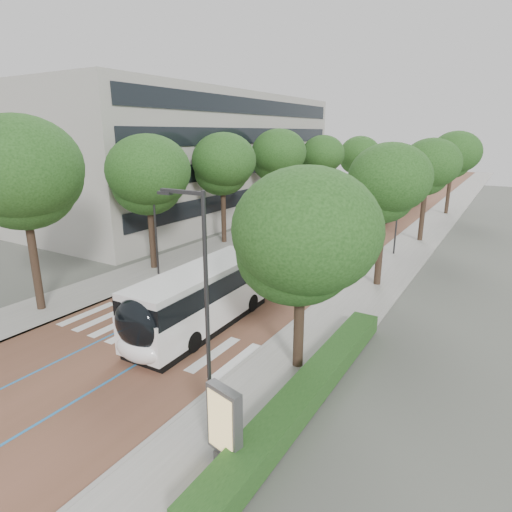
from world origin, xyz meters
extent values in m
plane|color=#51544C|center=(0.00, 0.00, 0.00)|extent=(160.00, 160.00, 0.00)
cube|color=brown|center=(0.00, 40.00, 0.01)|extent=(11.00, 140.00, 0.02)
cube|color=gray|center=(-7.50, 40.00, 0.06)|extent=(4.00, 140.00, 0.12)
cube|color=gray|center=(7.50, 40.00, 0.06)|extent=(4.00, 140.00, 0.12)
cube|color=gray|center=(-5.60, 40.00, 0.06)|extent=(0.20, 140.00, 0.14)
cube|color=gray|center=(5.60, 40.00, 0.06)|extent=(0.20, 140.00, 0.14)
cube|color=silver|center=(-4.80, 1.00, 0.03)|extent=(0.55, 3.60, 0.01)
cube|color=silver|center=(-3.55, 1.00, 0.03)|extent=(0.55, 3.60, 0.01)
cube|color=silver|center=(-2.30, 1.00, 0.03)|extent=(0.55, 3.60, 0.01)
cube|color=silver|center=(-1.05, 1.00, 0.03)|extent=(0.55, 3.60, 0.01)
cube|color=silver|center=(0.20, 1.00, 0.03)|extent=(0.55, 3.60, 0.01)
cube|color=silver|center=(1.45, 1.00, 0.03)|extent=(0.55, 3.60, 0.01)
cube|color=silver|center=(2.70, 1.00, 0.03)|extent=(0.55, 3.60, 0.01)
cube|color=silver|center=(3.95, 1.00, 0.03)|extent=(0.55, 3.60, 0.01)
cube|color=silver|center=(5.20, 1.00, 0.03)|extent=(0.55, 3.60, 0.01)
cube|color=#226DAD|center=(-1.60, 40.00, 0.02)|extent=(0.12, 126.00, 0.01)
cube|color=#226DAD|center=(1.60, 40.00, 0.02)|extent=(0.12, 126.00, 0.01)
cube|color=#A6A39A|center=(-19.50, 28.00, 7.00)|extent=(18.00, 40.00, 14.00)
cube|color=black|center=(-10.45, 28.00, 3.00)|extent=(0.12, 38.00, 1.60)
cube|color=black|center=(-10.45, 28.00, 6.20)|extent=(0.12, 38.00, 1.60)
cube|color=black|center=(-10.45, 28.00, 9.40)|extent=(0.12, 38.00, 1.60)
cube|color=black|center=(-10.45, 28.00, 12.40)|extent=(0.12, 38.00, 1.60)
cube|color=#194216|center=(9.10, 0.00, 0.52)|extent=(1.20, 14.00, 0.80)
cylinder|color=#2D2D2F|center=(6.80, -3.00, 4.12)|extent=(0.14, 0.14, 8.00)
cube|color=#2D2D2F|center=(6.00, -3.00, 8.02)|extent=(1.70, 0.12, 0.12)
cube|color=#2D2D2F|center=(5.30, -3.00, 7.94)|extent=(0.50, 0.20, 0.10)
cylinder|color=#2D2D2F|center=(6.80, 22.00, 4.12)|extent=(0.14, 0.14, 8.00)
cube|color=#2D2D2F|center=(6.00, 22.00, 8.02)|extent=(1.70, 0.12, 0.12)
cube|color=#2D2D2F|center=(5.30, 22.00, 7.94)|extent=(0.50, 0.20, 0.10)
cylinder|color=#2D2D2F|center=(-6.10, 8.00, 4.12)|extent=(0.14, 0.14, 8.00)
cylinder|color=black|center=(-7.50, 0.00, 2.64)|extent=(0.44, 0.44, 5.28)
ellipsoid|color=#1A3F14|center=(-7.50, 0.00, 7.43)|extent=(6.30, 6.30, 5.35)
cylinder|color=black|center=(-7.50, 9.00, 2.35)|extent=(0.44, 0.44, 4.70)
ellipsoid|color=#1A3F14|center=(-7.50, 9.00, 6.62)|extent=(5.84, 5.84, 4.97)
cylinder|color=black|center=(-7.50, 18.00, 2.42)|extent=(0.44, 0.44, 4.85)
ellipsoid|color=#1A3F14|center=(-7.50, 18.00, 6.83)|extent=(5.55, 5.55, 4.72)
cylinder|color=black|center=(-7.50, 28.00, 2.52)|extent=(0.44, 0.44, 5.05)
ellipsoid|color=#1A3F14|center=(-7.50, 28.00, 7.11)|extent=(5.78, 5.78, 4.91)
cylinder|color=black|center=(-7.50, 40.00, 2.31)|extent=(0.44, 0.44, 4.62)
ellipsoid|color=#1A3F14|center=(-7.50, 40.00, 6.51)|extent=(5.51, 5.51, 4.68)
cylinder|color=black|center=(-7.50, 55.00, 2.14)|extent=(0.44, 0.44, 4.27)
ellipsoid|color=#1A3F14|center=(-7.50, 55.00, 6.02)|extent=(6.17, 6.17, 5.25)
cylinder|color=black|center=(7.70, 2.00, 1.96)|extent=(0.44, 0.44, 3.93)
ellipsoid|color=#1A3F14|center=(7.70, 2.00, 5.53)|extent=(5.85, 5.85, 4.97)
cylinder|color=black|center=(7.70, 14.00, 2.30)|extent=(0.44, 0.44, 4.60)
ellipsoid|color=#1A3F14|center=(7.70, 14.00, 6.48)|extent=(5.06, 5.06, 4.30)
cylinder|color=black|center=(7.70, 28.00, 2.33)|extent=(0.44, 0.44, 4.65)
ellipsoid|color=#1A3F14|center=(7.70, 28.00, 6.55)|extent=(5.12, 5.12, 4.35)
cylinder|color=black|center=(7.70, 44.00, 2.45)|extent=(0.44, 0.44, 4.90)
ellipsoid|color=#1A3F14|center=(7.70, 44.00, 6.90)|extent=(5.79, 5.79, 4.92)
cylinder|color=black|center=(1.63, 8.11, 1.77)|extent=(2.32, 0.96, 2.30)
cube|color=white|center=(1.77, 2.98, 1.26)|extent=(2.76, 9.43, 1.82)
cube|color=black|center=(1.77, 2.98, 2.40)|extent=(2.79, 9.24, 0.97)
cube|color=silver|center=(1.77, 2.98, 3.04)|extent=(2.70, 9.24, 0.31)
cube|color=black|center=(1.77, 2.98, 0.17)|extent=(2.70, 9.05, 0.35)
cube|color=white|center=(1.51, 12.43, 1.26)|extent=(2.71, 7.81, 1.82)
cube|color=black|center=(1.51, 12.43, 2.40)|extent=(2.75, 7.65, 0.97)
cube|color=silver|center=(1.51, 12.43, 3.04)|extent=(2.66, 7.65, 0.31)
cube|color=black|center=(1.51, 12.43, 0.17)|extent=(2.65, 7.49, 0.35)
ellipsoid|color=black|center=(1.89, -1.54, 2.00)|extent=(2.38, 1.16, 2.28)
ellipsoid|color=white|center=(1.89, -1.59, 0.86)|extent=(2.38, 1.06, 1.14)
cylinder|color=black|center=(0.70, 0.67, 0.50)|extent=(0.33, 1.01, 1.00)
cylinder|color=black|center=(2.96, 0.74, 0.50)|extent=(0.33, 1.01, 1.00)
cylinder|color=black|center=(0.33, 14.07, 0.50)|extent=(0.33, 1.01, 1.00)
cylinder|color=black|center=(2.59, 14.13, 0.50)|extent=(0.33, 1.01, 1.00)
cylinder|color=black|center=(0.55, 6.03, 0.50)|extent=(0.33, 1.01, 1.00)
cylinder|color=black|center=(2.81, 6.09, 0.50)|extent=(0.33, 1.01, 1.00)
cube|color=white|center=(1.86, 22.94, 1.26)|extent=(2.63, 12.03, 1.82)
cube|color=black|center=(1.86, 22.94, 2.40)|extent=(2.67, 11.79, 0.97)
cube|color=silver|center=(1.86, 22.94, 3.04)|extent=(2.58, 11.79, 0.31)
cube|color=black|center=(1.86, 22.94, 0.17)|extent=(2.58, 11.55, 0.35)
ellipsoid|color=black|center=(1.92, 17.09, 2.00)|extent=(2.36, 1.13, 2.28)
ellipsoid|color=white|center=(1.92, 17.04, 0.86)|extent=(2.36, 1.03, 1.14)
cylinder|color=black|center=(0.77, 19.32, 0.50)|extent=(0.31, 1.00, 1.00)
cylinder|color=black|center=(3.03, 19.35, 0.50)|extent=(0.31, 1.00, 1.00)
cylinder|color=black|center=(0.68, 26.72, 0.50)|extent=(0.31, 1.00, 1.00)
cylinder|color=black|center=(2.94, 26.75, 0.50)|extent=(0.31, 1.00, 1.00)
cube|color=white|center=(1.73, 36.46, 1.26)|extent=(2.50, 12.00, 1.82)
cube|color=black|center=(1.73, 36.46, 2.40)|extent=(2.54, 11.76, 0.97)
cube|color=silver|center=(1.73, 36.46, 3.04)|extent=(2.45, 11.76, 0.31)
cube|color=black|center=(1.73, 36.46, 0.17)|extent=(2.45, 11.52, 0.35)
ellipsoid|color=black|center=(1.73, 30.61, 2.00)|extent=(2.35, 1.10, 2.28)
ellipsoid|color=white|center=(1.73, 30.56, 0.86)|extent=(2.35, 1.00, 1.14)
cylinder|color=black|center=(0.60, 32.86, 0.50)|extent=(0.30, 1.00, 1.00)
cylinder|color=black|center=(2.86, 32.86, 0.50)|extent=(0.30, 1.00, 1.00)
cylinder|color=black|center=(0.60, 40.26, 0.50)|extent=(0.30, 1.00, 1.00)
cylinder|color=black|center=(2.86, 40.26, 0.50)|extent=(0.30, 1.00, 1.00)
cube|color=white|center=(1.40, 49.67, 1.26)|extent=(3.17, 12.12, 1.82)
cube|color=black|center=(1.40, 49.67, 2.40)|extent=(3.19, 11.88, 0.97)
cube|color=silver|center=(1.40, 49.67, 3.04)|extent=(3.10, 11.88, 0.31)
cube|color=black|center=(1.40, 49.67, 0.17)|extent=(3.09, 11.64, 0.35)
ellipsoid|color=black|center=(1.72, 43.83, 2.00)|extent=(2.41, 1.23, 2.28)
ellipsoid|color=white|center=(1.73, 43.78, 0.86)|extent=(2.40, 1.13, 1.14)
cylinder|color=black|center=(0.47, 46.01, 0.50)|extent=(0.36, 1.02, 1.00)
cylinder|color=black|center=(2.73, 46.14, 0.50)|extent=(0.36, 1.02, 1.00)
cylinder|color=black|center=(0.06, 53.40, 0.50)|extent=(0.36, 1.02, 1.00)
cylinder|color=black|center=(2.31, 53.53, 0.50)|extent=(0.36, 1.02, 1.00)
cube|color=#59595B|center=(8.31, -4.27, 0.31)|extent=(0.67, 0.60, 0.38)
cube|color=#59595B|center=(8.31, -4.27, 1.60)|extent=(1.28, 0.61, 2.19)
cube|color=tan|center=(8.26, -4.44, 1.60)|extent=(1.02, 0.26, 1.90)
camera|label=1|loc=(14.66, -12.96, 9.76)|focal=30.00mm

